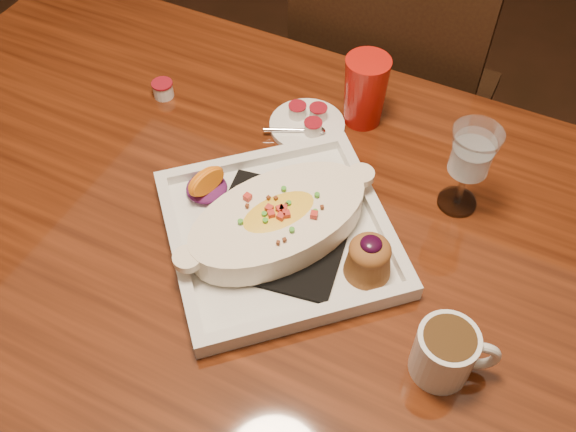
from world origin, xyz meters
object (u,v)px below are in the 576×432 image
at_px(table, 264,266).
at_px(chair_far, 389,103).
at_px(coffee_mug, 447,352).
at_px(goblet, 471,156).
at_px(red_tumbler, 365,91).
at_px(plate, 283,227).
at_px(saucer, 307,123).

height_order(table, chair_far, chair_far).
bearing_deg(table, coffee_mug, -16.99).
xyz_separation_m(coffee_mug, goblet, (-0.06, 0.28, 0.06)).
distance_m(coffee_mug, red_tumbler, 0.48).
distance_m(chair_far, plate, 0.69).
bearing_deg(table, chair_far, 90.00).
height_order(table, plate, plate).
relative_size(coffee_mug, saucer, 0.82).
relative_size(chair_far, red_tumbler, 7.31).
xyz_separation_m(table, saucer, (-0.04, 0.24, 0.11)).
relative_size(table, plate, 3.31).
bearing_deg(red_tumbler, table, -98.25).
height_order(chair_far, plate, chair_far).
distance_m(plate, red_tumbler, 0.30).
relative_size(plate, goblet, 2.94).
height_order(coffee_mug, red_tumbler, red_tumbler).
relative_size(chair_far, saucer, 7.09).
xyz_separation_m(chair_far, saucer, (-0.04, -0.39, 0.25)).
height_order(table, saucer, saucer).
xyz_separation_m(coffee_mug, saucer, (-0.35, 0.33, -0.03)).
bearing_deg(saucer, coffee_mug, -43.48).
xyz_separation_m(plate, saucer, (-0.07, 0.24, -0.02)).
bearing_deg(coffee_mug, table, 142.15).
bearing_deg(table, goblet, 36.33).
relative_size(chair_far, goblet, 6.04).
bearing_deg(plate, goblet, -1.99).
height_order(plate, saucer, plate).
bearing_deg(plate, saucer, 64.14).
height_order(chair_far, red_tumbler, chair_far).
bearing_deg(coffee_mug, red_tumbler, 103.66).
relative_size(chair_far, plate, 2.05).
distance_m(coffee_mug, goblet, 0.29).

